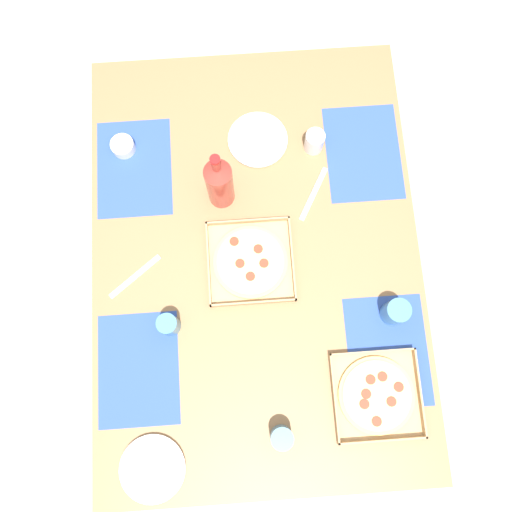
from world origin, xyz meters
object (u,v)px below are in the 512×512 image
(soda_bottle, at_px, (219,182))
(cup_dark, at_px, (282,438))
(cup_clear_left, at_px, (169,325))
(cup_red, at_px, (314,142))
(pizza_box_edge_far, at_px, (376,395))
(plate_near_left, at_px, (153,469))
(condiment_bowl, at_px, (123,146))
(pizza_box_corner_left, at_px, (250,262))
(cup_clear_right, at_px, (395,312))
(plate_near_right, at_px, (258,140))

(soda_bottle, bearing_deg, cup_dark, 9.92)
(cup_clear_left, bearing_deg, cup_red, 138.73)
(pizza_box_edge_far, relative_size, plate_near_left, 1.35)
(cup_dark, relative_size, condiment_bowl, 1.10)
(pizza_box_corner_left, relative_size, soda_bottle, 0.88)
(pizza_box_corner_left, bearing_deg, plate_near_left, -28.78)
(pizza_box_corner_left, distance_m, cup_clear_left, 0.34)
(cup_red, xyz_separation_m, condiment_bowl, (-0.04, -0.67, -0.02))
(pizza_box_corner_left, height_order, cup_clear_right, cup_clear_right)
(pizza_box_corner_left, height_order, condiment_bowl, condiment_bowl)
(cup_clear_left, distance_m, condiment_bowl, 0.65)
(plate_near_left, bearing_deg, soda_bottle, 163.23)
(pizza_box_edge_far, bearing_deg, plate_near_right, -160.77)
(plate_near_left, bearing_deg, pizza_box_corner_left, 151.22)
(soda_bottle, bearing_deg, cup_red, 115.75)
(cup_clear_right, bearing_deg, condiment_bowl, -126.69)
(cup_clear_left, relative_size, condiment_bowl, 1.22)
(plate_near_right, height_order, cup_clear_right, cup_clear_right)
(cup_clear_left, height_order, cup_dark, cup_clear_left)
(cup_red, bearing_deg, pizza_box_corner_left, -31.78)
(cup_clear_right, distance_m, cup_dark, 0.53)
(cup_dark, bearing_deg, cup_clear_right, 132.21)
(plate_near_right, bearing_deg, pizza_box_edge_far, 19.23)
(pizza_box_edge_far, height_order, condiment_bowl, condiment_bowl)
(plate_near_right, xyz_separation_m, plate_near_left, (1.07, -0.40, 0.00))
(soda_bottle, bearing_deg, condiment_bowl, -120.77)
(plate_near_left, bearing_deg, cup_clear_right, 118.03)
(plate_near_left, bearing_deg, condiment_bowl, -176.16)
(pizza_box_corner_left, height_order, cup_clear_left, cup_clear_left)
(cup_clear_left, relative_size, cup_dark, 1.11)
(pizza_box_edge_far, distance_m, soda_bottle, 0.84)
(pizza_box_edge_far, xyz_separation_m, plate_near_right, (-0.90, -0.31, -0.00))
(cup_dark, bearing_deg, soda_bottle, -170.08)
(plate_near_left, height_order, condiment_bowl, condiment_bowl)
(cup_clear_left, bearing_deg, plate_near_right, 152.46)
(pizza_box_edge_far, bearing_deg, soda_bottle, -147.23)
(plate_near_right, bearing_deg, cup_clear_left, -27.54)
(cup_red, bearing_deg, condiment_bowl, -93.32)
(cup_clear_right, bearing_deg, plate_near_right, -148.46)
(plate_near_left, bearing_deg, cup_red, 150.03)
(pizza_box_edge_far, distance_m, cup_dark, 0.33)
(cup_clear_left, xyz_separation_m, cup_dark, (0.37, 0.33, -0.00))
(cup_red, height_order, condiment_bowl, cup_red)
(plate_near_left, height_order, cup_clear_left, cup_clear_left)
(soda_bottle, height_order, cup_dark, soda_bottle)
(pizza_box_corner_left, distance_m, cup_red, 0.48)
(plate_near_left, distance_m, condiment_bowl, 1.08)
(plate_near_right, distance_m, condiment_bowl, 0.47)
(cup_clear_left, distance_m, cup_dark, 0.50)
(plate_near_right, relative_size, soda_bottle, 0.65)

